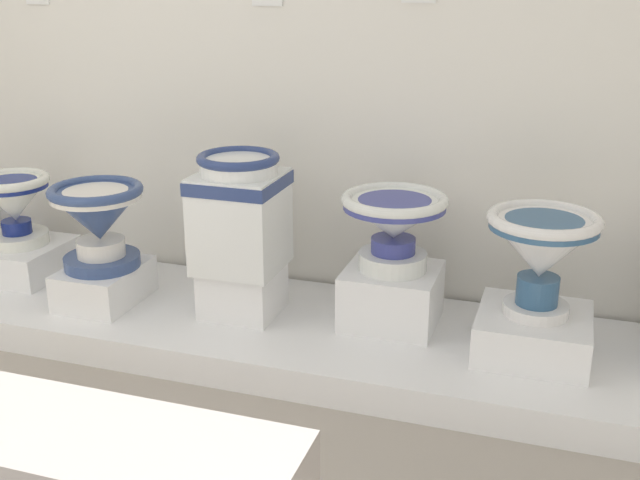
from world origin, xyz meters
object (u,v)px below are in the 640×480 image
object	(u,v)px
plinth_block_squat_floral	(105,284)
plinth_block_slender_white	(391,296)
antique_toilet_squat_floral	(98,217)
plinth_block_tall_cobalt	(243,290)
antique_toilet_slender_white	(394,220)
antique_toilet_leftmost	(542,247)
antique_toilet_tall_cobalt	(240,208)
antique_toilet_broad_patterned	(13,201)
plinth_block_broad_patterned	(21,259)
plinth_block_leftmost	(533,334)

from	to	relation	value
plinth_block_squat_floral	plinth_block_slender_white	size ratio (longest dim) A/B	1.05
antique_toilet_squat_floral	plinth_block_tall_cobalt	size ratio (longest dim) A/B	1.32
antique_toilet_slender_white	antique_toilet_leftmost	distance (m)	0.56
antique_toilet_squat_floral	antique_toilet_tall_cobalt	xyz separation A→B (m)	(0.59, 0.08, 0.07)
antique_toilet_broad_patterned	plinth_block_squat_floral	distance (m)	0.61
antique_toilet_leftmost	plinth_block_broad_patterned	bearing A→B (deg)	178.31
plinth_block_slender_white	antique_toilet_leftmost	xyz separation A→B (m)	(0.55, -0.10, 0.30)
plinth_block_broad_patterned	antique_toilet_broad_patterned	size ratio (longest dim) A/B	1.15
plinth_block_leftmost	plinth_block_tall_cobalt	bearing A→B (deg)	179.95
antique_toilet_broad_patterned	plinth_block_slender_white	world-z (taller)	antique_toilet_broad_patterned
plinth_block_tall_cobalt	antique_toilet_slender_white	xyz separation A→B (m)	(0.59, 0.10, 0.33)
antique_toilet_slender_white	antique_toilet_leftmost	bearing A→B (deg)	-10.02
plinth_block_leftmost	antique_toilet_leftmost	distance (m)	0.33
antique_toilet_broad_patterned	antique_toilet_squat_floral	xyz separation A→B (m)	(0.53, -0.14, 0.02)
antique_toilet_broad_patterned	plinth_block_leftmost	xyz separation A→B (m)	(2.26, -0.07, -0.27)
plinth_block_tall_cobalt	antique_toilet_slender_white	bearing A→B (deg)	9.19
antique_toilet_broad_patterned	plinth_block_broad_patterned	bearing A→B (deg)	-104.04
antique_toilet_slender_white	plinth_block_broad_patterned	bearing A→B (deg)	-179.01
antique_toilet_squat_floral	antique_toilet_slender_white	bearing A→B (deg)	8.37
plinth_block_broad_patterned	antique_toilet_tall_cobalt	bearing A→B (deg)	-3.35
antique_toilet_slender_white	plinth_block_leftmost	world-z (taller)	antique_toilet_slender_white
plinth_block_slender_white	antique_toilet_leftmost	world-z (taller)	antique_toilet_leftmost
antique_toilet_squat_floral	plinth_block_slender_white	size ratio (longest dim) A/B	1.06
antique_toilet_tall_cobalt	antique_toilet_squat_floral	bearing A→B (deg)	-172.45
plinth_block_broad_patterned	plinth_block_slender_white	size ratio (longest dim) A/B	1.08
antique_toilet_tall_cobalt	antique_toilet_leftmost	bearing A→B (deg)	-0.05
antique_toilet_squat_floral	antique_toilet_slender_white	size ratio (longest dim) A/B	0.94
antique_toilet_broad_patterned	plinth_block_slender_white	size ratio (longest dim) A/B	0.94
antique_toilet_tall_cobalt	antique_toilet_leftmost	xyz separation A→B (m)	(1.14, -0.00, -0.03)
antique_toilet_squat_floral	antique_toilet_slender_white	xyz separation A→B (m)	(1.18, 0.17, 0.05)
plinth_block_tall_cobalt	plinth_block_slender_white	xyz separation A→B (m)	(0.59, 0.10, 0.01)
plinth_block_broad_patterned	plinth_block_tall_cobalt	world-z (taller)	plinth_block_tall_cobalt
antique_toilet_slender_white	plinth_block_leftmost	distance (m)	0.65
plinth_block_squat_floral	antique_toilet_squat_floral	size ratio (longest dim) A/B	0.99
antique_toilet_squat_floral	plinth_block_leftmost	xyz separation A→B (m)	(1.73, 0.08, -0.29)
antique_toilet_broad_patterned	plinth_block_tall_cobalt	distance (m)	1.16
plinth_block_broad_patterned	plinth_block_slender_white	bearing A→B (deg)	0.99
plinth_block_squat_floral	plinth_block_tall_cobalt	distance (m)	0.60
plinth_block_broad_patterned	antique_toilet_tall_cobalt	world-z (taller)	antique_toilet_tall_cobalt
antique_toilet_squat_floral	antique_toilet_slender_white	distance (m)	1.20
plinth_block_slender_white	antique_toilet_slender_white	size ratio (longest dim) A/B	0.89
plinth_block_squat_floral	antique_toilet_squat_floral	xyz separation A→B (m)	(0.00, 0.00, 0.29)
plinth_block_squat_floral	antique_toilet_tall_cobalt	world-z (taller)	antique_toilet_tall_cobalt
plinth_block_tall_cobalt	antique_toilet_tall_cobalt	distance (m)	0.34
plinth_block_tall_cobalt	antique_toilet_broad_patterned	bearing A→B (deg)	176.65
antique_toilet_tall_cobalt	antique_toilet_slender_white	distance (m)	0.60
antique_toilet_leftmost	antique_toilet_slender_white	bearing A→B (deg)	169.98
antique_toilet_broad_patterned	plinth_block_tall_cobalt	bearing A→B (deg)	-3.35
plinth_block_squat_floral	antique_toilet_squat_floral	distance (m)	0.29
plinth_block_tall_cobalt	plinth_block_leftmost	size ratio (longest dim) A/B	0.72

